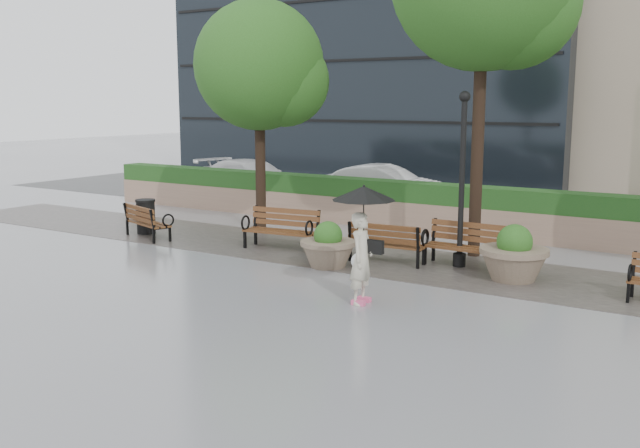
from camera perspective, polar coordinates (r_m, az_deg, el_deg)
The scene contains 16 objects.
ground at distance 14.15m, azimuth -2.02°, elevation -4.96°, with size 100.00×100.00×0.00m, color gray.
cobble_strip at distance 16.64m, azimuth 3.81°, elevation -2.71°, with size 28.00×3.20×0.01m, color #383330.
hedge_wall at distance 20.07m, azimuth 9.30°, elevation 1.26°, with size 24.00×0.80×1.35m.
asphalt_street at distance 23.87m, azimuth 13.03°, elevation 0.88°, with size 40.00×7.00×0.00m, color black.
bench_0 at distance 19.43m, azimuth -13.61°, elevation -0.37°, with size 1.76×1.13×0.88m.
bench_1 at distance 17.49m, azimuth -3.12°, elevation -1.11°, with size 1.92×0.95×0.99m.
bench_2 at distance 16.10m, azimuth 5.40°, elevation -2.18°, with size 1.76×0.82×0.92m.
bench_3 at distance 15.88m, azimuth 11.54°, elevation -2.44°, with size 1.85×0.76×0.98m.
planter_left at distance 15.63m, azimuth 0.65°, elevation -2.03°, with size 1.22×1.22×1.02m.
planter_right at distance 14.97m, azimuth 15.25°, elevation -2.69°, with size 1.38×1.38×1.16m.
trash_bin at distance 20.12m, azimuth -13.76°, elevation 0.51°, with size 0.54×0.54×0.90m, color black.
lamppost at distance 15.75m, azimuth 11.26°, elevation 2.58°, with size 0.28×0.28×3.82m.
tree_0 at distance 19.63m, azimuth -4.40°, elevation 12.21°, with size 3.57×3.50×6.30m.
car_left at distance 26.77m, azimuth -5.47°, elevation 3.59°, with size 2.01×4.93×1.43m, color silver.
car_right at distance 24.48m, azimuth 5.14°, elevation 3.02°, with size 1.53×4.38×1.44m, color silver.
pedestrian at distance 12.71m, azimuth 3.44°, elevation -0.71°, with size 1.15×1.15×2.12m.
Camera 1 is at (7.73, -11.29, 3.62)m, focal length 40.00 mm.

